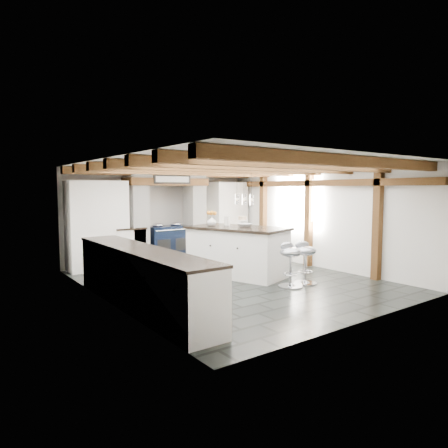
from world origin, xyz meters
TOP-DOWN VIEW (x-y plane):
  - ground at (0.00, 0.00)m, footprint 6.00×6.00m
  - room_shell at (-0.61, 1.42)m, footprint 6.00×6.03m
  - range_cooker at (0.00, 2.68)m, footprint 1.00×0.63m
  - kitchen_island at (0.42, 0.36)m, footprint 1.69×2.31m
  - bar_stool_near at (0.99, -1.01)m, footprint 0.53×0.53m
  - bar_stool_far at (0.58, -1.03)m, footprint 0.48×0.48m

SIDE VIEW (x-z plane):
  - ground at x=0.00m, z-range 0.00..0.00m
  - range_cooker at x=0.00m, z-range -0.03..0.96m
  - bar_stool_near at x=0.99m, z-range 0.10..0.92m
  - bar_stool_far at x=0.58m, z-range 0.10..0.94m
  - kitchen_island at x=0.42m, z-range -0.16..1.21m
  - room_shell at x=-0.61m, z-range -1.93..4.07m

